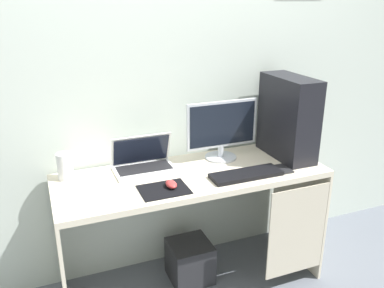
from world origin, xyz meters
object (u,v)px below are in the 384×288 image
(keyboard, at_px, (246,174))
(cell_phone, at_px, (283,169))
(laptop, at_px, (144,163))
(mouse_left, at_px, (171,184))
(monitor, at_px, (222,130))
(subwoofer, at_px, (189,261))
(speaker, at_px, (65,166))
(pc_tower, at_px, (288,117))

(keyboard, xyz_separation_m, cell_phone, (0.25, 0.00, -0.01))
(laptop, bearing_deg, mouse_left, -76.47)
(mouse_left, height_order, cell_phone, mouse_left)
(monitor, xyz_separation_m, cell_phone, (0.27, -0.30, -0.19))
(cell_phone, bearing_deg, subwoofer, 159.43)
(monitor, bearing_deg, laptop, 178.32)
(laptop, distance_m, subwoofer, 0.73)
(monitor, xyz_separation_m, mouse_left, (-0.43, -0.28, -0.17))
(subwoofer, bearing_deg, laptop, 154.55)
(keyboard, height_order, cell_phone, keyboard)
(monitor, distance_m, keyboard, 0.35)
(laptop, xyz_separation_m, subwoofer, (0.25, -0.12, -0.68))
(monitor, distance_m, laptop, 0.53)
(monitor, bearing_deg, cell_phone, -48.37)
(laptop, relative_size, speaker, 2.32)
(keyboard, bearing_deg, speaker, 160.09)
(keyboard, relative_size, cell_phone, 3.23)
(speaker, xyz_separation_m, subwoofer, (0.69, -0.15, -0.72))
(laptop, height_order, cell_phone, laptop)
(subwoofer, bearing_deg, keyboard, -36.02)
(mouse_left, bearing_deg, cell_phone, -1.52)
(keyboard, height_order, subwoofer, keyboard)
(speaker, relative_size, cell_phone, 1.19)
(laptop, height_order, mouse_left, laptop)
(laptop, relative_size, subwoofer, 1.37)
(pc_tower, height_order, mouse_left, pc_tower)
(mouse_left, relative_size, subwoofer, 0.37)
(keyboard, height_order, mouse_left, mouse_left)
(cell_phone, bearing_deg, pc_tower, 53.48)
(speaker, bearing_deg, mouse_left, -32.54)
(keyboard, bearing_deg, pc_tower, 25.93)
(pc_tower, xyz_separation_m, keyboard, (-0.39, -0.19, -0.25))
(laptop, xyz_separation_m, speaker, (-0.44, 0.03, 0.04))
(monitor, bearing_deg, speaker, 177.09)
(laptop, distance_m, keyboard, 0.61)
(keyboard, bearing_deg, mouse_left, 177.44)
(monitor, height_order, laptop, monitor)
(laptop, height_order, subwoofer, laptop)
(mouse_left, xyz_separation_m, cell_phone, (0.70, -0.02, -0.02))
(speaker, distance_m, subwoofer, 1.01)
(pc_tower, height_order, subwoofer, pc_tower)
(laptop, distance_m, mouse_left, 0.30)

